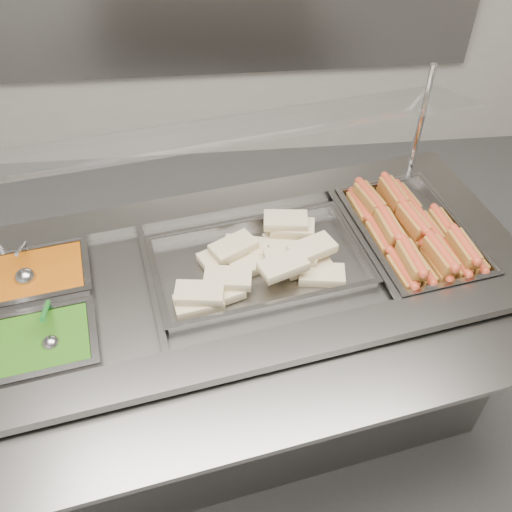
{
  "coord_description": "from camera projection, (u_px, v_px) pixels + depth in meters",
  "views": [
    {
      "loc": [
        -0.11,
        -0.8,
        2.2
      ],
      "look_at": [
        0.02,
        0.53,
        0.91
      ],
      "focal_mm": 40.0,
      "sensor_mm": 36.0,
      "label": 1
    }
  ],
  "objects": [
    {
      "name": "tortilla_wraps",
      "position": [
        264.0,
        260.0,
        1.85
      ],
      "size": [
        0.56,
        0.4,
        0.09
      ],
      "color": "beige",
      "rests_on": "pan_wraps"
    },
    {
      "name": "ladle",
      "position": [
        25.0,
        276.0,
        1.81
      ],
      "size": [
        0.07,
        0.19,
        0.14
      ],
      "color": "#AFAFB4",
      "rests_on": "pan_beans"
    },
    {
      "name": "hotdogs_in_buns",
      "position": [
        411.0,
        232.0,
        1.96
      ],
      "size": [
        0.38,
        0.54,
        0.12
      ],
      "color": "brown",
      "rests_on": "pan_hotdogs"
    },
    {
      "name": "pan_beans",
      "position": [
        42.0,
        281.0,
        1.86
      ],
      "size": [
        0.33,
        0.29,
        0.1
      ],
      "color": "gray",
      "rests_on": "steam_counter"
    },
    {
      "name": "pan_wraps",
      "position": [
        259.0,
        266.0,
        1.89
      ],
      "size": [
        0.73,
        0.51,
        0.07
      ],
      "color": "gray",
      "rests_on": "steam_counter"
    },
    {
      "name": "tray_rail",
      "position": [
        290.0,
        402.0,
        1.55
      ],
      "size": [
        1.79,
        0.67,
        0.05
      ],
      "color": "gray",
      "rests_on": "steam_counter"
    },
    {
      "name": "pan_hotdogs",
      "position": [
        410.0,
        238.0,
        2.01
      ],
      "size": [
        0.43,
        0.6,
        0.1
      ],
      "color": "gray",
      "rests_on": "steam_counter"
    },
    {
      "name": "steam_counter",
      "position": [
        244.0,
        346.0,
        2.17
      ],
      "size": [
        1.98,
        1.14,
        0.89
      ],
      "color": "slate",
      "rests_on": "ground"
    },
    {
      "name": "serving_spoon",
      "position": [
        50.0,
        338.0,
        1.63
      ],
      "size": [
        0.06,
        0.18,
        0.13
      ],
      "color": "#AFAFB4",
      "rests_on": "pan_peas"
    },
    {
      "name": "sneeze_guard",
      "position": [
        221.0,
        134.0,
        1.76
      ],
      "size": [
        1.66,
        0.58,
        0.43
      ],
      "color": "silver",
      "rests_on": "steam_counter"
    },
    {
      "name": "pan_peas",
      "position": [
        44.0,
        349.0,
        1.66
      ],
      "size": [
        0.33,
        0.29,
        0.1
      ],
      "color": "gray",
      "rests_on": "steam_counter"
    }
  ]
}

